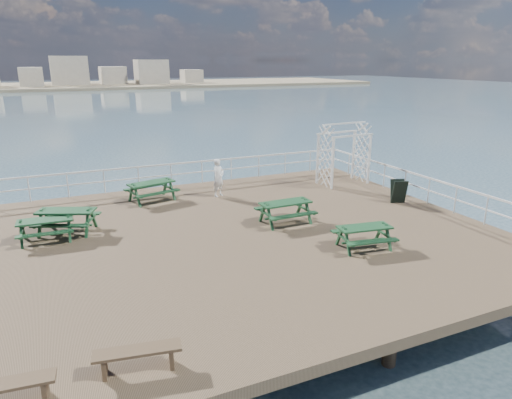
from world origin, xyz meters
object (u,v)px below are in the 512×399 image
object	(u,v)px
trellis_arbor	(344,157)
person	(218,178)
picnic_table_e	(364,232)
picnic_table_a	(45,225)
picnic_table_d	(67,216)
picnic_table_b	(151,187)
flat_bench_far	(5,389)
picnic_table_c	(285,208)
flat_bench_near	(138,355)

from	to	relation	value
trellis_arbor	person	size ratio (longest dim) A/B	1.77
picnic_table_e	picnic_table_a	bearing A→B (deg)	160.83
picnic_table_d	trellis_arbor	size ratio (longest dim) A/B	0.80
picnic_table_e	trellis_arbor	world-z (taller)	trellis_arbor
picnic_table_b	trellis_arbor	world-z (taller)	trellis_arbor
trellis_arbor	picnic_table_a	bearing A→B (deg)	-174.02
picnic_table_a	flat_bench_far	xyz separation A→B (m)	(-0.68, -7.81, -0.18)
picnic_table_c	flat_bench_near	bearing A→B (deg)	-136.65
picnic_table_a	picnic_table_e	size ratio (longest dim) A/B	0.95
picnic_table_e	flat_bench_near	world-z (taller)	picnic_table_e
picnic_table_d	flat_bench_near	size ratio (longest dim) A/B	1.39
picnic_table_a	flat_bench_far	bearing A→B (deg)	-91.85
picnic_table_d	picnic_table_e	distance (m)	9.79
picnic_table_c	person	size ratio (longest dim) A/B	1.14
picnic_table_c	trellis_arbor	distance (m)	6.32
picnic_table_b	flat_bench_far	world-z (taller)	picnic_table_b
picnic_table_e	flat_bench_far	bearing A→B (deg)	-153.58
picnic_table_a	picnic_table_c	size ratio (longest dim) A/B	0.94
picnic_table_a	flat_bench_near	distance (m)	7.93
picnic_table_d	picnic_table_c	bearing A→B (deg)	6.61
picnic_table_e	flat_bench_near	xyz separation A→B (m)	(-7.45, -3.08, -0.17)
picnic_table_b	picnic_table_d	distance (m)	4.18
picnic_table_a	picnic_table_b	size ratio (longest dim) A/B	0.80
picnic_table_c	flat_bench_near	world-z (taller)	picnic_table_c
picnic_table_b	picnic_table_e	size ratio (longest dim) A/B	1.18
picnic_table_d	flat_bench_far	world-z (taller)	picnic_table_d
picnic_table_d	flat_bench_near	xyz separation A→B (m)	(0.85, -8.27, -0.23)
picnic_table_b	person	bearing A→B (deg)	-24.49
picnic_table_a	person	world-z (taller)	person
picnic_table_d	flat_bench_near	distance (m)	8.32
picnic_table_a	flat_bench_far	size ratio (longest dim) A/B	1.07
person	picnic_table_a	bearing A→B (deg)	173.44
picnic_table_e	person	size ratio (longest dim) A/B	1.13
flat_bench_far	person	bearing A→B (deg)	59.92
picnic_table_a	trellis_arbor	distance (m)	13.03
trellis_arbor	person	bearing A→B (deg)	173.27
picnic_table_e	flat_bench_far	xyz separation A→B (m)	(-9.64, -3.10, -0.17)
flat_bench_far	flat_bench_near	bearing A→B (deg)	6.54
picnic_table_b	picnic_table_d	world-z (taller)	same
picnic_table_a	trellis_arbor	world-z (taller)	trellis_arbor
trellis_arbor	picnic_table_d	bearing A→B (deg)	-175.76
picnic_table_c	trellis_arbor	bearing A→B (deg)	36.14
picnic_table_a	flat_bench_far	distance (m)	7.85
picnic_table_d	picnic_table_e	bearing A→B (deg)	-8.62
picnic_table_c	picnic_table_e	distance (m)	3.24
picnic_table_d	picnic_table_e	xyz separation A→B (m)	(8.30, -5.20, -0.06)
picnic_table_c	person	xyz separation A→B (m)	(-1.04, 4.14, 0.24)
picnic_table_a	picnic_table_d	xyz separation A→B (m)	(0.66, 0.49, 0.06)
picnic_table_c	flat_bench_near	xyz separation A→B (m)	(-6.31, -6.11, -0.22)
picnic_table_d	flat_bench_far	distance (m)	8.41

